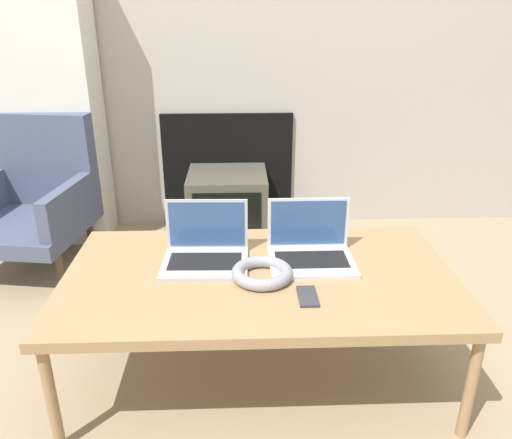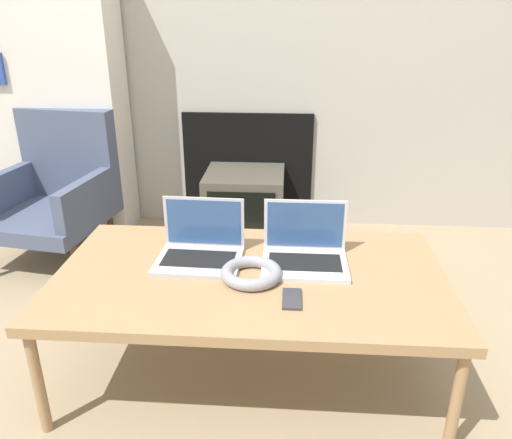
# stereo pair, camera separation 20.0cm
# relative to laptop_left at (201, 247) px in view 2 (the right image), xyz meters

# --- Properties ---
(ground_plane) EXTENTS (14.00, 14.00, 0.00)m
(ground_plane) POSITION_rel_laptop_left_xyz_m (0.19, -0.44, -0.47)
(ground_plane) COLOR #998466
(wall_back) EXTENTS (7.00, 0.08, 2.60)m
(wall_back) POSITION_rel_laptop_left_xyz_m (0.19, 1.40, 0.82)
(wall_back) COLOR #ADA89E
(wall_back) RESTS_ON ground_plane
(table) EXTENTS (1.37, 0.76, 0.42)m
(table) POSITION_rel_laptop_left_xyz_m (0.19, -0.10, -0.07)
(table) COLOR #9E7A51
(table) RESTS_ON ground_plane
(laptop_left) EXTENTS (0.31, 0.25, 0.21)m
(laptop_left) POSITION_rel_laptop_left_xyz_m (0.00, 0.00, 0.00)
(laptop_left) COLOR #B2B2B7
(laptop_left) RESTS_ON table
(laptop_right) EXTENTS (0.31, 0.25, 0.21)m
(laptop_right) POSITION_rel_laptop_left_xyz_m (0.38, 0.00, 0.00)
(laptop_right) COLOR silver
(laptop_right) RESTS_ON table
(headphones) EXTENTS (0.21, 0.21, 0.04)m
(headphones) POSITION_rel_laptop_left_xyz_m (0.20, -0.14, -0.02)
(headphones) COLOR gray
(headphones) RESTS_ON table
(phone) EXTENTS (0.06, 0.12, 0.01)m
(phone) POSITION_rel_laptop_left_xyz_m (0.34, -0.27, -0.04)
(phone) COLOR #333338
(phone) RESTS_ON table
(tv) EXTENTS (0.46, 0.44, 0.40)m
(tv) POSITION_rel_laptop_left_xyz_m (0.06, 1.13, -0.26)
(tv) COLOR #4C473D
(tv) RESTS_ON ground_plane
(armchair) EXTENTS (0.64, 0.69, 0.78)m
(armchair) POSITION_rel_laptop_left_xyz_m (-0.96, 0.88, -0.09)
(armchair) COLOR #47516B
(armchair) RESTS_ON ground_plane
(bookshelf) EXTENTS (0.87, 0.32, 1.64)m
(bookshelf) POSITION_rel_laptop_left_xyz_m (-1.09, 1.20, 0.35)
(bookshelf) COLOR silver
(bookshelf) RESTS_ON ground_plane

